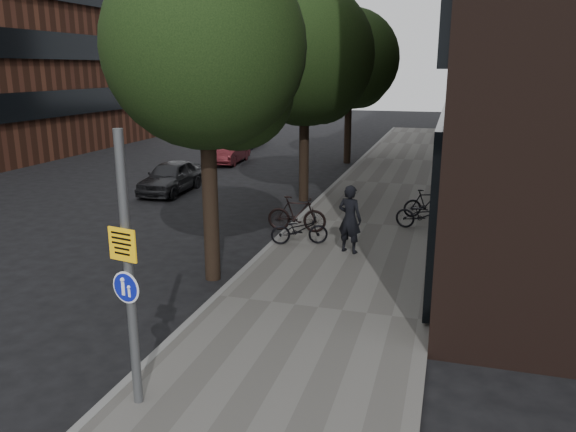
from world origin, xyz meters
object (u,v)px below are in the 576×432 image
at_px(signpost, 129,272).
at_px(parked_bike_facade_near, 424,215).
at_px(pedestrian, 350,219).
at_px(parked_car_near, 171,177).

distance_m(signpost, parked_bike_facade_near, 11.10).
height_order(pedestrian, parked_bike_facade_near, pedestrian).
bearing_deg(pedestrian, signpost, 95.40).
bearing_deg(pedestrian, parked_bike_facade_near, -105.47).
xyz_separation_m(pedestrian, parked_car_near, (-8.29, 5.83, -0.39)).
xyz_separation_m(parked_bike_facade_near, parked_car_near, (-10.08, 3.13, 0.06)).
distance_m(pedestrian, parked_bike_facade_near, 3.27).
relative_size(pedestrian, parked_bike_facade_near, 1.04).
bearing_deg(signpost, parked_bike_facade_near, 82.52).
distance_m(parked_bike_facade_near, parked_car_near, 10.55).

